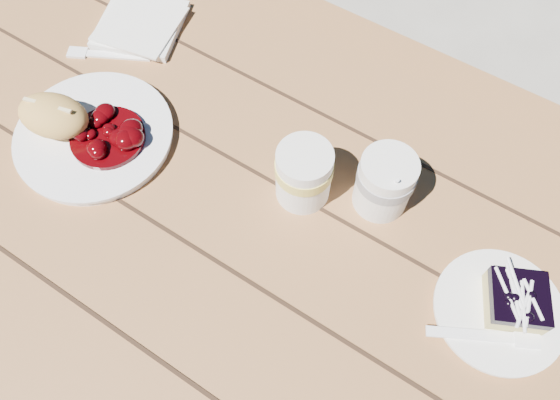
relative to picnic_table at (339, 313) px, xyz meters
The scene contains 12 objects.
ground 0.59m from the picnic_table, 90.00° to the left, with size 60.00×60.00×0.00m, color gray.
picnic_table is the anchor object (origin of this frame).
main_plate 0.51m from the picnic_table, behind, with size 0.26×0.26×0.02m, color white.
goulash_stew 0.49m from the picnic_table, behind, with size 0.12×0.12×0.04m, color #420205, non-canonical shape.
bread_roll 0.58m from the picnic_table, behind, with size 0.12×0.08×0.06m, color tan.
dessert_plate 0.27m from the picnic_table, 20.45° to the left, with size 0.18×0.18×0.01m, color white.
blueberry_cake 0.30m from the picnic_table, 23.10° to the left, with size 0.10×0.10×0.05m.
fork_dessert 0.25m from the picnic_table, ahead, with size 0.03×0.16×0.01m, color white, non-canonical shape.
coffee_cup 0.26m from the picnic_table, 100.96° to the left, with size 0.08×0.08×0.11m, color white.
napkin_stack 0.65m from the picnic_table, 158.53° to the left, with size 0.15×0.15×0.01m, color white.
fork_table 0.62m from the picnic_table, 165.39° to the left, with size 0.03×0.16×0.01m, color white, non-canonical shape.
second_cup 0.27m from the picnic_table, 146.43° to the left, with size 0.08×0.08×0.11m, color white.
Camera 1 is at (0.06, -0.28, 1.51)m, focal length 35.00 mm.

